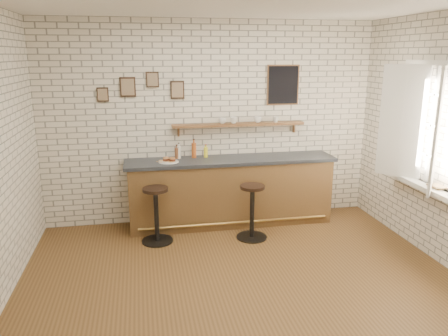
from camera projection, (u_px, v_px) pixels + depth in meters
The scene contains 21 objects.
ground at pixel (241, 278), 5.03m from camera, with size 5.00×5.00×0.00m, color brown.
bar_counter at pixel (231, 191), 6.56m from camera, with size 3.10×0.65×1.01m.
sandwich_plate at pixel (169, 162), 6.21m from camera, with size 0.28×0.28×0.01m, color white.
ciabatta_sandwich at pixel (169, 159), 6.21m from camera, with size 0.21×0.15×0.06m.
potato_chips at pixel (168, 161), 6.21m from camera, with size 0.27×0.19×0.00m.
bitters_bottle_brown at pixel (177, 153), 6.42m from camera, with size 0.06×0.06×0.21m.
bitters_bottle_white at pixel (179, 152), 6.42m from camera, with size 0.06×0.06×0.23m.
bitters_bottle_amber at pixel (194, 150), 6.46m from camera, with size 0.07×0.07×0.28m.
condiment_bottle_yellow at pixel (206, 152), 6.50m from camera, with size 0.06×0.06×0.19m.
bar_stool_left at pixel (156, 213), 5.91m from camera, with size 0.44×0.44×0.77m.
bar_stool_right at pixel (252, 210), 6.03m from camera, with size 0.43×0.43×0.77m.
wall_shelf at pixel (239, 125), 6.54m from camera, with size 2.00×0.18×0.18m.
shelf_cup_a at pixel (222, 121), 6.48m from camera, with size 0.11×0.11×0.09m, color white.
shelf_cup_b at pixel (234, 120), 6.51m from camera, with size 0.10×0.10×0.10m, color white.
shelf_cup_c at pixel (258, 120), 6.58m from camera, with size 0.11×0.11×0.09m, color white.
shelf_cup_d at pixel (276, 119), 6.63m from camera, with size 0.09×0.09×0.08m, color white.
back_wall_decor at pixel (226, 86), 6.44m from camera, with size 2.96×0.02×0.56m.
window_sill at pixel (420, 184), 5.53m from camera, with size 0.20×1.35×0.06m.
casement_window at pixel (424, 126), 5.34m from camera, with size 0.40×1.30×1.56m.
book_lower at pixel (431, 187), 5.29m from camera, with size 0.16×0.22×0.02m, color tan.
book_upper at pixel (433, 186), 5.26m from camera, with size 0.15×0.21×0.02m, color tan.
Camera 1 is at (-1.05, -4.43, 2.49)m, focal length 35.00 mm.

